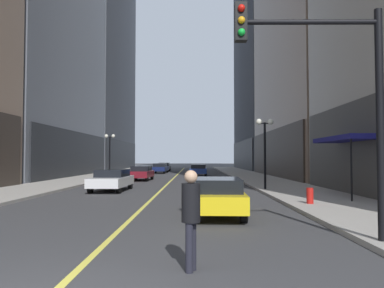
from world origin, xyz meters
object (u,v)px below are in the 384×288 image
car_black (164,167)px  pedestrian_in_black_coat (191,212)px  car_maroon (141,173)px  fire_hydrant_right (310,198)px  car_yellow (218,195)px  car_white (112,179)px  traffic_light_near_right (334,84)px  street_lamp_right_mid (265,138)px  street_lamp_left_far (110,146)px  car_blue (199,170)px  car_navy (160,168)px

car_black → pedestrian_in_black_coat: 50.42m
car_maroon → fire_hydrant_right: size_ratio=5.30×
pedestrian_in_black_coat → fire_hydrant_right: 9.96m
car_yellow → car_white: bearing=121.6°
car_maroon → fire_hydrant_right: bearing=-62.1°
car_white → traffic_light_near_right: traffic_light_near_right is taller
car_yellow → street_lamp_right_mid: size_ratio=1.04×
street_lamp_left_far → street_lamp_right_mid: 19.34m
pedestrian_in_black_coat → traffic_light_near_right: (3.29, 1.79, 2.68)m
car_black → fire_hydrant_right: 42.60m
street_lamp_right_mid → fire_hydrant_right: (0.50, -7.08, -2.86)m
car_blue → street_lamp_right_mid: (3.80, -19.52, 2.54)m
car_navy → traffic_light_near_right: (7.88, -41.19, 3.02)m
car_blue → pedestrian_in_black_coat: pedestrian_in_black_coat is taller
car_white → pedestrian_in_black_coat: (5.05, -16.18, 0.35)m
car_blue → street_lamp_left_far: street_lamp_left_far is taller
car_maroon → street_lamp_left_far: 5.61m
car_white → car_maroon: same height
car_black → traffic_light_near_right: size_ratio=0.85×
car_blue → car_navy: size_ratio=0.96×
traffic_light_near_right → fire_hydrant_right: (1.55, 6.88, -3.34)m
car_yellow → traffic_light_near_right: size_ratio=0.81×
car_white → street_lamp_right_mid: size_ratio=1.04×
street_lamp_right_mid → car_black: bearing=104.6°
car_blue → traffic_light_near_right: traffic_light_near_right is taller
car_white → street_lamp_left_far: size_ratio=1.04×
car_black → traffic_light_near_right: traffic_light_near_right is taller
street_lamp_left_far → fire_hydrant_right: 25.51m
car_white → traffic_light_near_right: size_ratio=0.81×
car_black → street_lamp_left_far: (-3.85, -19.95, 2.54)m
street_lamp_right_mid → car_navy: bearing=108.2°
traffic_light_near_right → street_lamp_right_mid: traffic_light_near_right is taller
car_yellow → street_lamp_left_far: bearing=111.5°
car_black → traffic_light_near_right: bearing=-80.7°
pedestrian_in_black_coat → street_lamp_left_far: bearing=105.6°
car_navy → traffic_light_near_right: size_ratio=0.79×
car_yellow → fire_hydrant_right: bearing=29.1°
car_blue → street_lamp_right_mid: bearing=-79.0°
car_yellow → traffic_light_near_right: 6.06m
car_white → car_maroon: (0.27, 10.68, -0.00)m
car_navy → pedestrian_in_black_coat: 43.23m
car_navy → car_black: size_ratio=0.93×
car_navy → traffic_light_near_right: bearing=-79.2°
car_white → car_navy: 26.81m
car_maroon → pedestrian_in_black_coat: bearing=-79.9°
car_black → pedestrian_in_black_coat: bearing=-84.8°
car_navy → street_lamp_right_mid: size_ratio=1.00×
car_black → street_lamp_left_far: street_lamp_left_far is taller
car_blue → traffic_light_near_right: size_ratio=0.75×
traffic_light_near_right → street_lamp_right_mid: (1.05, 13.96, -0.49)m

